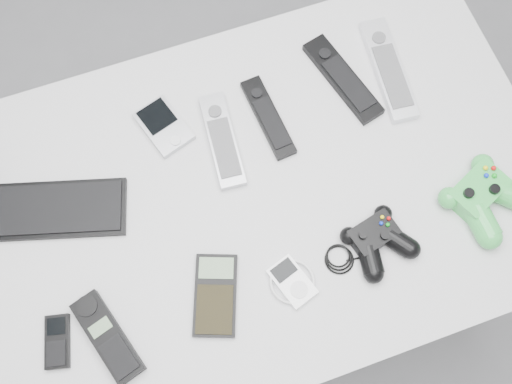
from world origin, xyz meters
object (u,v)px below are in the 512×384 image
object	(u,v)px
remote_black_a	(268,117)
cordless_handset	(107,337)
controller_black	(377,239)
controller_green	(484,196)
remote_black_b	(343,78)
calculator	(215,295)
mobile_phone	(57,342)
desk	(258,203)
remote_silver_b	(388,69)
pda_keyboard	(55,209)
mp3_player	(292,282)
pda	(164,126)
remote_silver_a	(222,140)

from	to	relation	value
remote_black_a	cordless_handset	world-z (taller)	cordless_handset
controller_black	controller_green	world-z (taller)	controller_green
remote_black_b	calculator	size ratio (longest dim) A/B	1.43
mobile_phone	controller_black	xyz separation A→B (m)	(0.62, -0.02, 0.01)
desk	remote_black_a	size ratio (longest dim) A/B	6.21
mobile_phone	desk	bearing A→B (deg)	32.10
desk	mobile_phone	distance (m)	0.47
remote_silver_b	calculator	bearing A→B (deg)	-140.16
controller_black	cordless_handset	bearing A→B (deg)	167.16
controller_black	pda_keyboard	bearing A→B (deg)	141.47
calculator	mp3_player	xyz separation A→B (m)	(0.14, -0.02, 0.00)
cordless_handset	mp3_player	world-z (taller)	cordless_handset
pda	remote_silver_a	xyz separation A→B (m)	(0.10, -0.07, 0.00)
mp3_player	controller_black	size ratio (longest dim) A/B	0.43
remote_silver_a	controller_green	distance (m)	0.52
pda_keyboard	remote_black_a	size ratio (longest dim) A/B	1.45
pda_keyboard	mobile_phone	distance (m)	0.25
pda_keyboard	calculator	xyz separation A→B (m)	(0.24, -0.26, -0.00)
remote_black_a	controller_green	xyz separation A→B (m)	(0.33, -0.30, 0.02)
desk	remote_black_a	bearing A→B (deg)	63.18
pda_keyboard	remote_black_a	distance (m)	0.46
pda	remote_black_b	world-z (taller)	remote_black_b
mobile_phone	controller_black	distance (m)	0.62
calculator	controller_black	bearing A→B (deg)	19.81
mp3_player	desk	bearing A→B (deg)	72.23
desk	remote_silver_b	size ratio (longest dim) A/B	4.84
remote_black_b	mp3_player	world-z (taller)	remote_black_b
remote_black_b	controller_green	distance (m)	0.37
remote_black_a	pda	bearing A→B (deg)	161.28
desk	controller_green	xyz separation A→B (m)	(0.41, -0.16, 0.09)
remote_black_a	remote_silver_b	distance (m)	0.28
remote_black_b	mobile_phone	size ratio (longest dim) A/B	2.29
remote_black_b	calculator	xyz separation A→B (m)	(-0.39, -0.34, -0.00)
desk	mobile_phone	bearing A→B (deg)	-161.07
cordless_handset	mp3_player	size ratio (longest dim) A/B	1.90
mp3_player	pda	bearing A→B (deg)	91.41
pda_keyboard	remote_silver_a	world-z (taller)	remote_silver_a
pda	mp3_player	xyz separation A→B (m)	(0.13, -0.39, -0.00)
desk	pda_keyboard	world-z (taller)	pda_keyboard
remote_silver_a	remote_silver_b	bearing A→B (deg)	10.84
pda_keyboard	controller_black	xyz separation A→B (m)	(0.56, -0.27, 0.01)
desk	mp3_player	world-z (taller)	mp3_player
desk	mp3_player	bearing A→B (deg)	-89.94
controller_green	cordless_handset	bearing A→B (deg)	157.00
remote_silver_a	mp3_player	size ratio (longest dim) A/B	2.27
remote_black_b	cordless_handset	world-z (taller)	cordless_handset
remote_silver_b	controller_green	size ratio (longest dim) A/B	1.47
pda_keyboard	pda	size ratio (longest dim) A/B	2.31
remote_silver_a	calculator	world-z (taller)	remote_silver_a
remote_silver_a	cordless_handset	xyz separation A→B (m)	(-0.32, -0.30, 0.00)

